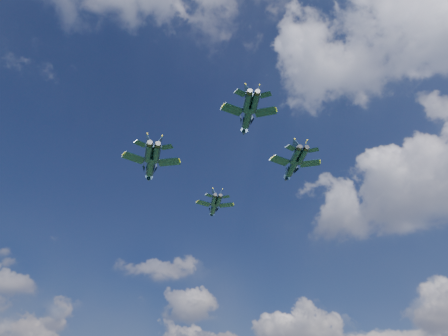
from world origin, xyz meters
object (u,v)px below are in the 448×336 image
at_px(jet_lead, 214,208).
at_px(jet_slot, 247,118).
at_px(jet_right, 292,167).
at_px(jet_left, 151,166).

xyz_separation_m(jet_lead, jet_slot, (28.86, -22.55, 2.40)).
distance_m(jet_right, jet_slot, 22.53).
relative_size(jet_lead, jet_slot, 0.93).
distance_m(jet_lead, jet_right, 25.93).
bearing_deg(jet_right, jet_lead, 130.39).
bearing_deg(jet_left, jet_lead, 38.32).
bearing_deg(jet_lead, jet_right, -49.77).
distance_m(jet_left, jet_right, 34.83).
height_order(jet_lead, jet_slot, jet_slot).
bearing_deg(jet_right, jet_slot, -131.38).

